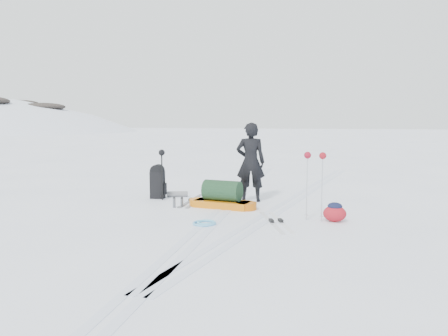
{
  "coord_description": "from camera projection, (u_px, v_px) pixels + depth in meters",
  "views": [
    {
      "loc": [
        2.71,
        -9.28,
        2.03
      ],
      "look_at": [
        -0.03,
        0.2,
        0.95
      ],
      "focal_mm": 35.0,
      "sensor_mm": 36.0,
      "label": 1
    }
  ],
  "objects": [
    {
      "name": "ski_tracks",
      "position": [
        257.0,
        205.0,
        10.49
      ],
      "size": [
        3.38,
        17.97,
        0.01
      ],
      "color": "silver",
      "rests_on": "ground"
    },
    {
      "name": "thermos_pair",
      "position": [
        178.0,
        202.0,
        10.21
      ],
      "size": [
        0.21,
        0.19,
        0.25
      ],
      "rotation": [
        0.0,
        0.0,
        -0.07
      ],
      "color": "slate",
      "rests_on": "ground"
    },
    {
      "name": "small_daypack",
      "position": [
        335.0,
        212.0,
        8.76
      ],
      "size": [
        0.51,
        0.41,
        0.39
      ],
      "rotation": [
        0.0,
        0.0,
        0.16
      ],
      "color": "maroon",
      "rests_on": "ground"
    },
    {
      "name": "ground",
      "position": [
        223.0,
        211.0,
        9.83
      ],
      "size": [
        200.0,
        200.0,
        0.0
      ],
      "primitive_type": "plane",
      "color": "white",
      "rests_on": "ground"
    },
    {
      "name": "ski_poles_silver",
      "position": [
        315.0,
        163.0,
        8.74
      ],
      "size": [
        0.44,
        0.19,
        1.4
      ],
      "rotation": [
        0.0,
        0.0,
        0.01
      ],
      "color": "silver",
      "rests_on": "ground"
    },
    {
      "name": "expedition_rucksack",
      "position": [
        160.0,
        183.0,
        11.39
      ],
      "size": [
        0.88,
        0.67,
        0.89
      ],
      "rotation": [
        0.0,
        0.0,
        0.12
      ],
      "color": "black",
      "rests_on": "ground"
    },
    {
      "name": "pulk_sled",
      "position": [
        222.0,
        197.0,
        10.18
      ],
      "size": [
        1.72,
        0.7,
        0.64
      ],
      "rotation": [
        0.0,
        0.0,
        -0.12
      ],
      "color": "#CA6A0B",
      "rests_on": "ground"
    },
    {
      "name": "stuff_sack",
      "position": [
        216.0,
        202.0,
        10.33
      ],
      "size": [
        0.41,
        0.36,
        0.21
      ],
      "rotation": [
        0.0,
        0.0,
        -0.43
      ],
      "color": "black",
      "rests_on": "ground"
    },
    {
      "name": "rope_coil",
      "position": [
        205.0,
        223.0,
        8.55
      ],
      "size": [
        0.54,
        0.54,
        0.06
      ],
      "rotation": [
        0.0,
        0.0,
        -0.16
      ],
      "color": "#59ABD9",
      "rests_on": "ground"
    },
    {
      "name": "touring_skis_grey",
      "position": [
        194.0,
        200.0,
        11.01
      ],
      "size": [
        0.38,
        1.9,
        0.07
      ],
      "rotation": [
        0.0,
        0.0,
        1.63
      ],
      "color": "#989BA0",
      "rests_on": "ground"
    },
    {
      "name": "skier",
      "position": [
        251.0,
        162.0,
        10.9
      ],
      "size": [
        0.8,
        0.6,
        1.98
      ],
      "primitive_type": "imported",
      "rotation": [
        0.0,
        0.0,
        3.33
      ],
      "color": "black",
      "rests_on": "ground"
    },
    {
      "name": "ski_poles_black",
      "position": [
        162.0,
        159.0,
        11.08
      ],
      "size": [
        0.16,
        0.16,
        1.3
      ],
      "rotation": [
        0.0,
        0.0,
        -0.02
      ],
      "color": "black",
      "rests_on": "ground"
    },
    {
      "name": "touring_skis_white",
      "position": [
        276.0,
        222.0,
        8.69
      ],
      "size": [
        1.0,
        1.84,
        0.07
      ],
      "rotation": [
        0.0,
        0.0,
        -1.17
      ],
      "color": "silver",
      "rests_on": "ground"
    }
  ]
}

